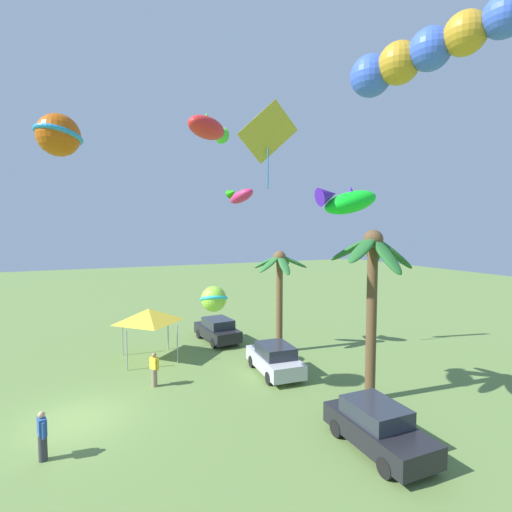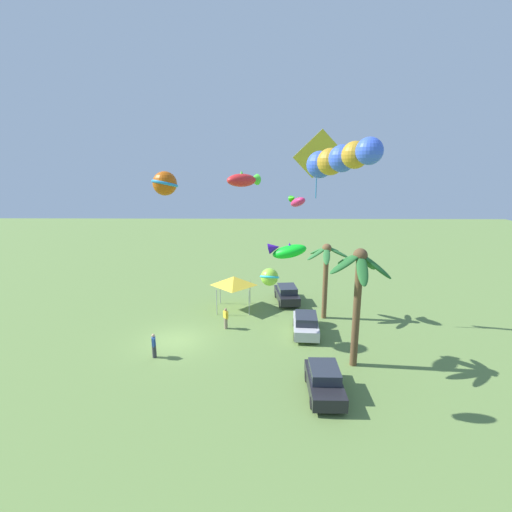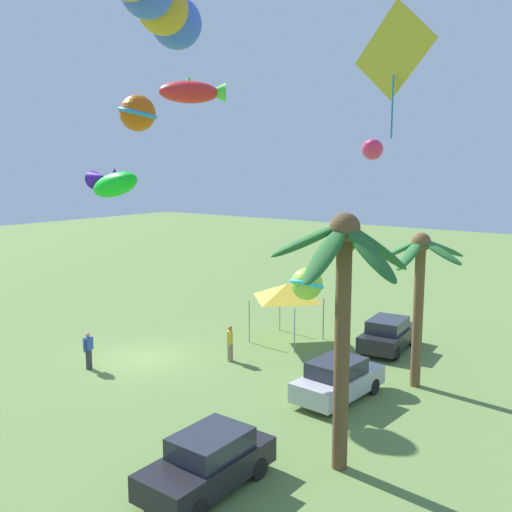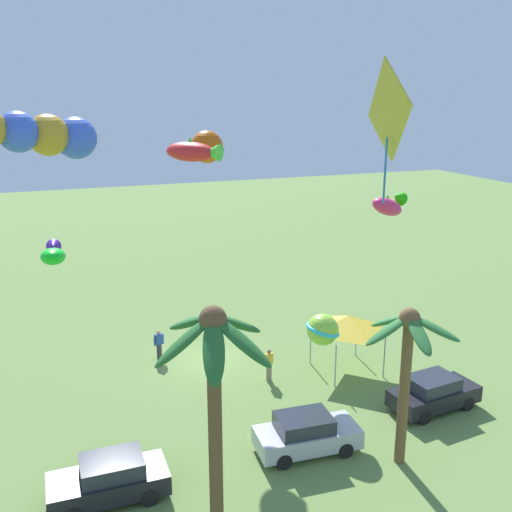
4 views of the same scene
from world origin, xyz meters
name	(u,v)px [view 4 (image 4 of 4)]	position (x,y,z in m)	size (l,w,h in m)	color
ground_plane	(208,359)	(0.00, 0.00, 0.00)	(120.00, 120.00, 0.00)	olive
palm_tree_0	(407,350)	(-4.14, 10.84, 4.45)	(3.11, 3.40, 6.00)	brown
palm_tree_1	(214,365)	(3.07, 11.46, 5.39)	(3.76, 3.85, 7.24)	brown
parked_car_0	(109,479)	(6.08, 9.19, 0.75)	(3.91, 1.77, 1.51)	black
parked_car_1	(433,393)	(-7.63, 8.14, 0.75)	(4.06, 2.10, 1.51)	black
parked_car_2	(306,434)	(-1.19, 9.06, 0.75)	(4.00, 1.95, 1.51)	#BCBCC1
spectator_0	(159,344)	(2.32, -0.85, 0.81)	(0.53, 0.32, 1.59)	#38383D
spectator_1	(269,365)	(-2.02, 3.26, 0.81)	(0.46, 0.41, 1.59)	gray
festival_tent	(348,323)	(-5.95, 3.60, 2.47)	(2.86, 2.86, 2.85)	#9E9EA3
kite_fish_0	(193,151)	(1.74, 4.81, 10.96)	(2.20, 2.20, 0.93)	red
kite_fish_1	(53,255)	(7.13, 7.03, 8.02)	(0.90, 1.87, 0.93)	#10D622
kite_diamond_2	(389,113)	(-3.51, 9.76, 12.46)	(0.88, 3.39, 4.74)	gold
kite_tube_3	(26,133)	(7.57, 9.08, 12.04)	(4.22, 2.46, 1.62)	blue
kite_fish_4	(389,205)	(-4.55, 8.54, 9.14)	(2.04, 1.50, 1.14)	#E02A65
kite_ball_5	(207,147)	(-0.25, -0.24, 10.67)	(2.30, 2.30, 1.52)	#BF530C
kite_ball_6	(323,330)	(-3.09, 6.49, 3.68)	(1.71, 1.72, 1.32)	#97DE3C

